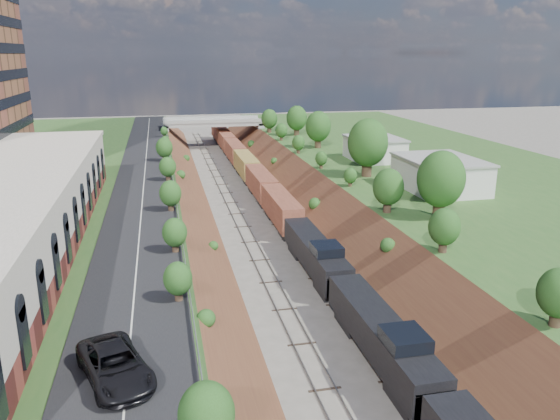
{
  "coord_description": "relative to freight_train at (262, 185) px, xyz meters",
  "views": [
    {
      "loc": [
        -12.85,
        -13.24,
        22.75
      ],
      "look_at": [
        -0.35,
        43.49,
        6.0
      ],
      "focal_mm": 35.0,
      "sensor_mm": 36.0,
      "label": 1
    }
  ],
  "objects": [
    {
      "name": "guardrail",
      "position": [
        -14.0,
        -10.58,
        3.07
      ],
      "size": [
        0.1,
        171.0,
        0.7
      ],
      "color": "#99999E",
      "rests_on": "platform_left"
    },
    {
      "name": "platform_right",
      "position": [
        30.4,
        -10.38,
        0.02
      ],
      "size": [
        44.0,
        180.0,
        5.0
      ],
      "primitive_type": "cube",
      "color": "#315924",
      "rests_on": "ground"
    },
    {
      "name": "embankment_left",
      "position": [
        -13.6,
        -10.38,
        -2.48
      ],
      "size": [
        10.0,
        180.0,
        10.0
      ],
      "primitive_type": "cube",
      "rotation": [
        0.0,
        0.79,
        0.0
      ],
      "color": "brown",
      "rests_on": "ground"
    },
    {
      "name": "tree_right_large",
      "position": [
        14.4,
        -30.38,
        6.9
      ],
      "size": [
        5.25,
        5.25,
        7.61
      ],
      "color": "#473323",
      "rests_on": "platform_right"
    },
    {
      "name": "suv",
      "position": [
        -18.67,
        -55.5,
        3.55
      ],
      "size": [
        5.14,
        7.36,
        1.87
      ],
      "primitive_type": "imported",
      "rotation": [
        0.0,
        0.0,
        0.34
      ],
      "color": "black",
      "rests_on": "road"
    },
    {
      "name": "overpass",
      "position": [
        -2.6,
        51.62,
        2.43
      ],
      "size": [
        24.5,
        8.3,
        7.4
      ],
      "color": "gray",
      "rests_on": "ground"
    },
    {
      "name": "white_building_near",
      "position": [
        20.9,
        -18.38,
        4.52
      ],
      "size": [
        9.0,
        12.0,
        4.0
      ],
      "primitive_type": "cube",
      "color": "silver",
      "rests_on": "platform_right"
    },
    {
      "name": "embankment_right",
      "position": [
        8.4,
        -10.38,
        -2.48
      ],
      "size": [
        10.0,
        180.0,
        10.0
      ],
      "primitive_type": "cube",
      "rotation": [
        0.0,
        0.79,
        0.0
      ],
      "color": "brown",
      "rests_on": "ground"
    },
    {
      "name": "white_building_far",
      "position": [
        20.4,
        3.62,
        4.32
      ],
      "size": [
        8.0,
        10.0,
        3.6
      ],
      "primitive_type": "cube",
      "color": "silver",
      "rests_on": "platform_right"
    },
    {
      "name": "rail_right_track",
      "position": [
        0.0,
        -10.38,
        -2.39
      ],
      "size": [
        1.58,
        180.0,
        0.18
      ],
      "primitive_type": "cube",
      "color": "gray",
      "rests_on": "ground"
    },
    {
      "name": "freight_train",
      "position": [
        0.0,
        0.0,
        0.0
      ],
      "size": [
        2.84,
        145.49,
        4.55
      ],
      "color": "black",
      "rests_on": "ground"
    },
    {
      "name": "tree_left_crest",
      "position": [
        -14.4,
        -50.38,
        4.56
      ],
      "size": [
        2.45,
        2.45,
        3.55
      ],
      "color": "#473323",
      "rests_on": "platform_left"
    },
    {
      "name": "rail_left_track",
      "position": [
        -5.2,
        -10.38,
        -2.39
      ],
      "size": [
        1.58,
        180.0,
        0.18
      ],
      "primitive_type": "cube",
      "color": "gray",
      "rests_on": "ground"
    },
    {
      "name": "platform_left",
      "position": [
        -35.6,
        -10.38,
        0.02
      ],
      "size": [
        44.0,
        180.0,
        5.0
      ],
      "primitive_type": "cube",
      "color": "#315924",
      "rests_on": "ground"
    },
    {
      "name": "road",
      "position": [
        -18.1,
        -10.38,
        2.57
      ],
      "size": [
        8.0,
        180.0,
        0.1
      ],
      "primitive_type": "cube",
      "color": "black",
      "rests_on": "platform_left"
    }
  ]
}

